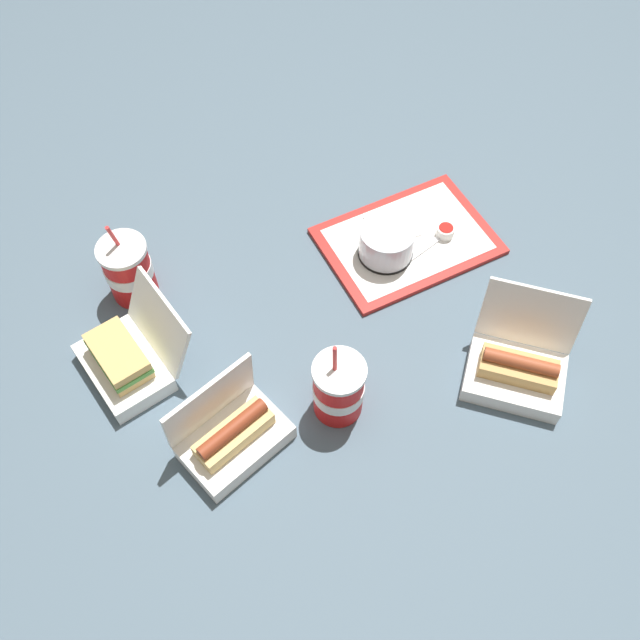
% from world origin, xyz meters
% --- Properties ---
extents(ground_plane, '(3.20, 3.20, 0.00)m').
position_xyz_m(ground_plane, '(0.00, 0.00, 0.00)').
color(ground_plane, '#4C6070').
extents(food_tray, '(0.41, 0.33, 0.01)m').
position_xyz_m(food_tray, '(-0.23, -0.19, 0.01)').
color(food_tray, red).
rests_on(food_tray, ground_plane).
extents(cake_container, '(0.12, 0.12, 0.08)m').
position_xyz_m(cake_container, '(-0.17, -0.16, 0.05)').
color(cake_container, black).
rests_on(cake_container, food_tray).
extents(ketchup_cup, '(0.04, 0.04, 0.02)m').
position_xyz_m(ketchup_cup, '(-0.31, -0.18, 0.03)').
color(ketchup_cup, white).
rests_on(ketchup_cup, food_tray).
extents(napkin_stack, '(0.11, 0.11, 0.00)m').
position_xyz_m(napkin_stack, '(-0.21, -0.23, 0.02)').
color(napkin_stack, white).
rests_on(napkin_stack, food_tray).
extents(plastic_fork, '(0.10, 0.06, 0.00)m').
position_xyz_m(plastic_fork, '(-0.26, -0.16, 0.02)').
color(plastic_fork, white).
rests_on(plastic_fork, food_tray).
extents(clamshell_hotdog_right, '(0.25, 0.25, 0.17)m').
position_xyz_m(clamshell_hotdog_right, '(-0.32, 0.19, 0.04)').
color(clamshell_hotdog_right, white).
rests_on(clamshell_hotdog_right, ground_plane).
extents(clamshell_sandwich_center, '(0.24, 0.24, 0.16)m').
position_xyz_m(clamshell_sandwich_center, '(0.41, -0.03, 0.04)').
color(clamshell_sandwich_center, white).
rests_on(clamshell_sandwich_center, ground_plane).
extents(clamshell_hotdog_front, '(0.23, 0.20, 0.16)m').
position_xyz_m(clamshell_hotdog_front, '(0.24, 0.18, 0.04)').
color(clamshell_hotdog_front, white).
rests_on(clamshell_hotdog_front, ground_plane).
extents(soda_cup_back, '(0.10, 0.10, 0.21)m').
position_xyz_m(soda_cup_back, '(0.37, -0.22, 0.08)').
color(soda_cup_back, red).
rests_on(soda_cup_back, ground_plane).
extents(soda_cup_center, '(0.10, 0.10, 0.21)m').
position_xyz_m(soda_cup_center, '(0.04, 0.16, 0.07)').
color(soda_cup_center, red).
rests_on(soda_cup_center, ground_plane).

